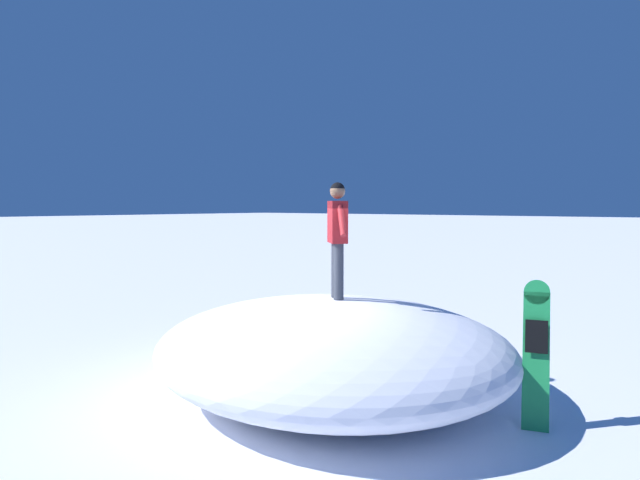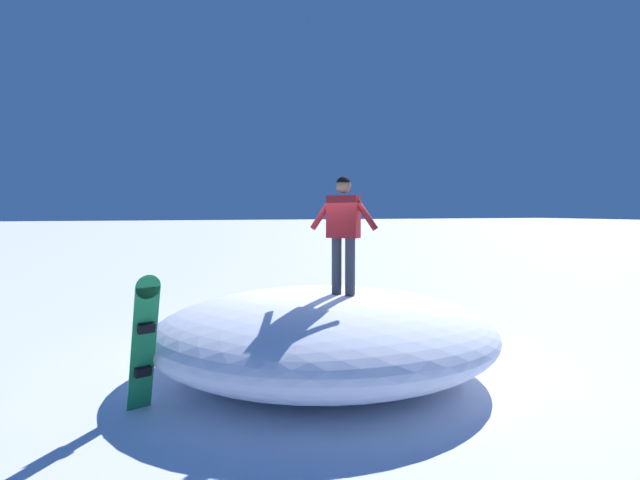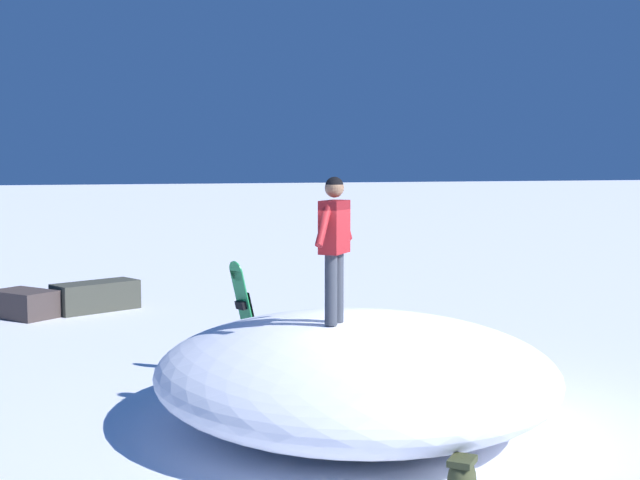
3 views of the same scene
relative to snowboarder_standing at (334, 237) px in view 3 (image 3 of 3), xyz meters
name	(u,v)px [view 3 (image 3 of 3)]	position (x,y,z in m)	size (l,w,h in m)	color
ground	(423,432)	(0.43, 0.90, -2.20)	(240.00, 240.00, 0.00)	white
snow_mound	(355,371)	(-0.16, 0.33, -1.59)	(4.98, 4.63, 1.22)	white
snowboarder_standing	(334,237)	(0.00, 0.00, 0.00)	(0.79, 0.74, 1.65)	#333842
snowboard_primary_upright	(246,317)	(-2.66, -0.30, -1.33)	(0.42, 0.50, 1.67)	#1E8C47
backpack_near	(462,478)	(2.32, 0.32, -1.99)	(0.48, 0.48, 0.41)	#383D23
rock_outcrop	(67,299)	(-8.86, -2.31, -1.91)	(1.69, 3.01, 0.60)	#3F3533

